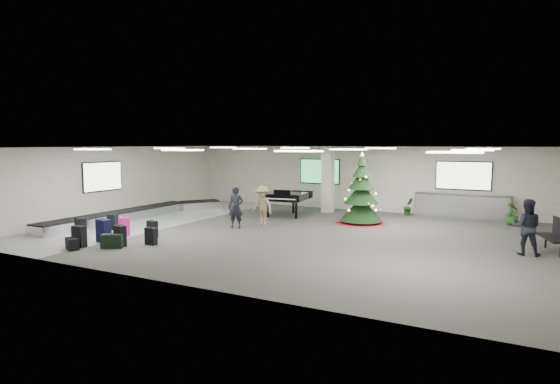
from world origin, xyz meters
The scene contains 22 objects.
ground centered at (0.00, 0.00, 0.00)m, with size 18.00×18.00×0.00m, color #383733.
room_envelope centered at (-0.38, 0.67, 2.33)m, with size 18.02×14.02×3.21m.
baggage_carousel centered at (-7.84, -0.08, 0.21)m, with size 2.28×9.71×0.43m.
service_counter centered at (5.00, 6.65, 0.55)m, with size 4.05×0.65×1.08m.
suitcase_0 centered at (-5.22, -5.33, 0.35)m, with size 0.45×0.25×0.72m.
suitcase_1 centered at (-4.18, -4.60, 0.34)m, with size 0.48×0.33×0.70m.
pink_suitcase centered at (-5.37, -3.28, 0.34)m, with size 0.49×0.37×0.69m.
suitcase_3 centered at (-4.29, -2.98, 0.29)m, with size 0.42×0.27×0.61m.
navy_suitcase centered at (-5.13, -4.42, 0.39)m, with size 0.55×0.38×0.80m.
suitcase_5 centered at (-6.33, -4.38, 0.37)m, with size 0.56×0.44×0.76m.
green_duffel centered at (-4.21, -4.90, 0.22)m, with size 0.74×0.63×0.47m.
suitcase_7 centered at (-3.42, -3.98, 0.29)m, with size 0.40×0.21×0.59m.
suitcase_8 centered at (-6.65, -2.62, 0.30)m, with size 0.42×0.25×0.62m.
black_duffel centered at (-5.14, -5.67, 0.18)m, with size 0.63×0.52×0.38m.
christmas_tree centered at (1.43, 3.32, 1.03)m, with size 2.12×2.12×3.02m.
grand_piano centered at (-2.24, 3.70, 0.91)m, with size 1.98×2.42×1.27m.
bench centered at (8.44, 0.94, 0.58)m, with size 0.98×1.72×1.04m.
traveler_a centered at (-2.60, -0.08, 0.82)m, with size 0.60×0.39×1.64m, color black.
traveler_b centered at (-2.00, 0.96, 0.81)m, with size 1.05×0.60×1.63m, color #887C54.
traveler_bench centered at (7.58, 0.18, 0.85)m, with size 0.83×0.64×1.70m, color black.
potted_plant_left centered at (2.69, 6.50, 0.42)m, with size 0.46×0.37×0.83m, color #143812.
potted_plant_right centered at (7.06, 5.80, 0.45)m, with size 0.51×0.51×0.91m, color #143812.
Camera 1 is at (7.46, -15.48, 3.35)m, focal length 30.00 mm.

